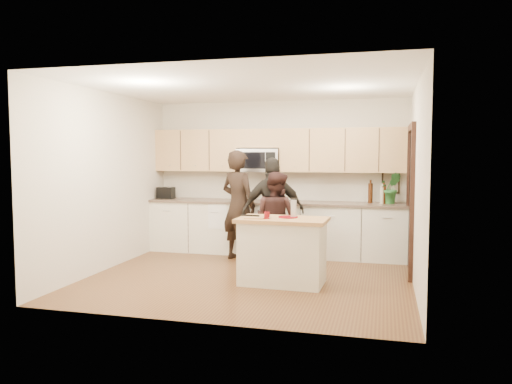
% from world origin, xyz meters
% --- Properties ---
extents(floor, '(4.50, 4.50, 0.00)m').
position_xyz_m(floor, '(0.00, 0.00, 0.00)').
color(floor, brown).
rests_on(floor, ground).
extents(room_shell, '(4.52, 4.02, 2.71)m').
position_xyz_m(room_shell, '(0.00, 0.00, 1.73)').
color(room_shell, beige).
rests_on(room_shell, ground).
extents(back_cabinetry, '(4.50, 0.66, 0.94)m').
position_xyz_m(back_cabinetry, '(0.00, 1.69, 0.47)').
color(back_cabinetry, silver).
rests_on(back_cabinetry, ground).
extents(upper_cabinetry, '(4.50, 0.33, 0.75)m').
position_xyz_m(upper_cabinetry, '(0.03, 1.83, 1.84)').
color(upper_cabinetry, tan).
rests_on(upper_cabinetry, ground).
extents(microwave, '(0.76, 0.41, 0.40)m').
position_xyz_m(microwave, '(-0.31, 1.80, 1.65)').
color(microwave, silver).
rests_on(microwave, ground).
extents(doorway, '(0.06, 1.25, 2.20)m').
position_xyz_m(doorway, '(2.23, 0.90, 1.16)').
color(doorway, black).
rests_on(doorway, ground).
extents(framed_picture, '(0.30, 0.03, 0.38)m').
position_xyz_m(framed_picture, '(1.95, 1.98, 1.28)').
color(framed_picture, black).
rests_on(framed_picture, ground).
extents(dish_towel, '(0.34, 0.60, 0.48)m').
position_xyz_m(dish_towel, '(-0.95, 1.50, 0.80)').
color(dish_towel, white).
rests_on(dish_towel, ground).
extents(island, '(1.22, 0.74, 0.90)m').
position_xyz_m(island, '(0.52, -0.22, 0.45)').
color(island, silver).
rests_on(island, ground).
extents(red_plate, '(0.27, 0.27, 0.02)m').
position_xyz_m(red_plate, '(0.59, -0.16, 0.91)').
color(red_plate, maroon).
rests_on(red_plate, island).
extents(box_grater, '(0.08, 0.06, 0.25)m').
position_xyz_m(box_grater, '(0.66, -0.15, 1.04)').
color(box_grater, silver).
rests_on(box_grater, red_plate).
extents(drink_glass, '(0.08, 0.08, 0.10)m').
position_xyz_m(drink_glass, '(0.34, -0.35, 0.95)').
color(drink_glass, maroon).
rests_on(drink_glass, island).
extents(cutting_board, '(0.27, 0.17, 0.02)m').
position_xyz_m(cutting_board, '(0.18, -0.36, 0.91)').
color(cutting_board, tan).
rests_on(cutting_board, island).
extents(tongs, '(0.26, 0.04, 0.02)m').
position_xyz_m(tongs, '(0.08, -0.26, 0.93)').
color(tongs, black).
rests_on(tongs, cutting_board).
extents(knife, '(0.22, 0.03, 0.01)m').
position_xyz_m(knife, '(0.30, -0.36, 0.92)').
color(knife, silver).
rests_on(knife, cutting_board).
extents(toaster, '(0.30, 0.20, 0.22)m').
position_xyz_m(toaster, '(-2.05, 1.67, 1.05)').
color(toaster, black).
rests_on(toaster, back_cabinetry).
extents(bottle_cluster, '(0.44, 0.18, 0.39)m').
position_xyz_m(bottle_cluster, '(1.81, 1.73, 1.12)').
color(bottle_cluster, '#37190A').
rests_on(bottle_cluster, back_cabinetry).
extents(orchid, '(0.34, 0.30, 0.53)m').
position_xyz_m(orchid, '(1.97, 1.72, 1.20)').
color(orchid, '#2D7133').
rests_on(orchid, back_cabinetry).
extents(woman_left, '(0.78, 0.67, 1.82)m').
position_xyz_m(woman_left, '(-0.50, 1.13, 0.91)').
color(woman_left, black).
rests_on(woman_left, ground).
extents(woman_center, '(0.89, 0.80, 1.49)m').
position_xyz_m(woman_center, '(0.21, 0.77, 0.74)').
color(woman_center, black).
rests_on(woman_center, ground).
extents(woman_right, '(1.08, 0.80, 1.71)m').
position_xyz_m(woman_right, '(0.15, 0.89, 0.85)').
color(woman_right, black).
rests_on(woman_right, ground).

